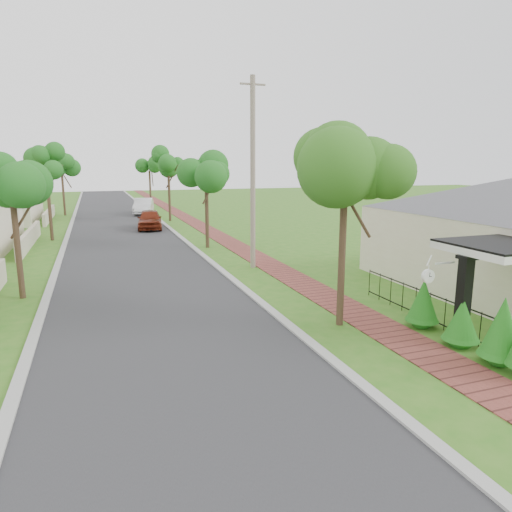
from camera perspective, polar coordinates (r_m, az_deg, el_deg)
ground at (r=12.40m, az=4.86°, el=-11.91°), size 160.00×160.00×0.00m
road at (r=30.79m, az=-16.01°, el=1.79°), size 7.00×120.00×0.02m
kerb_right at (r=31.22m, az=-9.31°, el=2.21°), size 0.30×120.00×0.10m
kerb_left at (r=30.80m, az=-22.79°, el=1.34°), size 0.30×120.00×0.10m
sidewalk at (r=31.77m, az=-4.69°, el=2.48°), size 1.50×120.00×0.03m
porch_post at (r=13.73m, az=24.43°, el=-5.63°), size 0.48×0.48×2.52m
picket_fence at (r=14.82m, az=22.56°, el=-6.64°), size 0.03×8.02×1.00m
street_trees at (r=37.24m, az=-16.91°, el=10.35°), size 10.70×37.65×5.89m
hedge_row at (r=13.30m, az=25.98°, el=-7.60°), size 0.93×4.46×2.20m
parked_car_red at (r=35.98m, az=-13.14°, el=4.46°), size 2.30×4.57×1.49m
parked_car_white at (r=47.04m, az=-13.87°, el=6.04°), size 2.55×4.99×1.57m
near_tree at (r=13.75m, az=11.09°, el=10.53°), size 2.31×2.31×5.94m
utility_pole at (r=21.55m, az=-0.40°, el=10.25°), size 1.20×0.24×8.82m
station_clock at (r=13.24m, az=20.86°, el=-2.23°), size 1.05×0.13×0.54m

